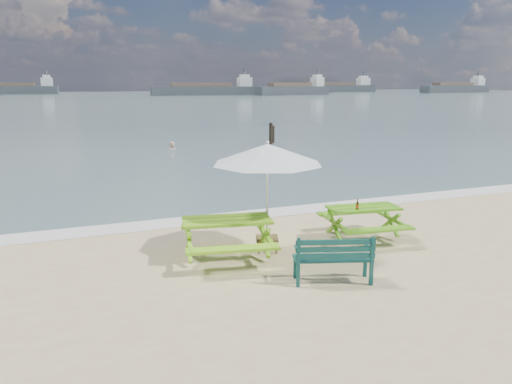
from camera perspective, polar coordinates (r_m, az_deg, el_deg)
name	(u,v)px	position (r m, az deg, el deg)	size (l,w,h in m)	color
sea	(84,101)	(92.58, -19.10, 9.76)	(300.00, 300.00, 0.00)	slate
foam_strip	(240,216)	(13.22, -1.88, -2.74)	(22.00, 0.90, 0.01)	silver
picnic_table_left	(227,240)	(10.02, -3.32, -5.45)	(2.07, 2.23, 0.83)	#79BC1C
picnic_table_right	(363,223)	(11.50, 12.11, -3.53)	(1.78, 1.94, 0.75)	#539917
park_bench	(332,267)	(9.05, 8.73, -8.52)	(1.45, 0.87, 0.85)	#0F423D
side_table	(267,244)	(10.53, 1.27, -5.93)	(0.59, 0.59, 0.30)	brown
patio_umbrella	(267,154)	(10.09, 1.32, 4.37)	(2.93, 2.93, 2.27)	silver
beer_bottle	(357,206)	(11.10, 11.51, -1.57)	(0.06, 0.06, 0.24)	#8C4F14
swimmer	(172,158)	(26.67, -9.54, 3.91)	(0.72, 0.58, 1.71)	tan
mooring_pilings	(272,136)	(28.37, 1.80, 6.46)	(0.59, 0.79, 1.42)	black
cargo_ships	(277,89)	(140.95, 2.42, 11.65)	(145.74, 39.78, 4.40)	#383E42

